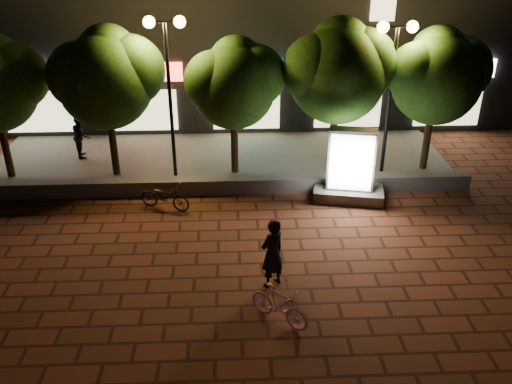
{
  "coord_description": "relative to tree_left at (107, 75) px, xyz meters",
  "views": [
    {
      "loc": [
        0.45,
        -11.58,
        8.02
      ],
      "look_at": [
        1.04,
        1.5,
        1.27
      ],
      "focal_mm": 38.49,
      "sensor_mm": 36.0,
      "label": 1
    }
  ],
  "objects": [
    {
      "name": "retaining_wall",
      "position": [
        3.45,
        -1.46,
        -3.19
      ],
      "size": [
        16.0,
        0.45,
        0.5
      ],
      "primitive_type": "cube",
      "color": "#64615D",
      "rests_on": "ground"
    },
    {
      "name": "tree_left",
      "position": [
        0.0,
        0.0,
        0.0
      ],
      "size": [
        3.6,
        3.0,
        4.89
      ],
      "color": "black",
      "rests_on": "sidewalk"
    },
    {
      "name": "scooter_pink",
      "position": [
        4.82,
        -7.7,
        -3.0
      ],
      "size": [
        1.4,
        1.29,
        0.89
      ],
      "primitive_type": "imported",
      "rotation": [
        0.0,
        0.0,
        0.86
      ],
      "color": "#C97B97",
      "rests_on": "ground"
    },
    {
      "name": "rider",
      "position": [
        4.76,
        -6.36,
        -2.55
      ],
      "size": [
        0.78,
        0.73,
        1.78
      ],
      "primitive_type": "imported",
      "rotation": [
        0.0,
        0.0,
        3.77
      ],
      "color": "black",
      "rests_on": "ground"
    },
    {
      "name": "sidewalk",
      "position": [
        3.45,
        1.04,
        -3.4
      ],
      "size": [
        16.0,
        5.0,
        0.08
      ],
      "primitive_type": "cube",
      "color": "#64615D",
      "rests_on": "ground"
    },
    {
      "name": "street_lamp_right",
      "position": [
        8.95,
        -0.26,
        0.45
      ],
      "size": [
        1.26,
        0.36,
        4.98
      ],
      "color": "black",
      "rests_on": "sidewalk"
    },
    {
      "name": "ground",
      "position": [
        3.45,
        -5.46,
        -3.44
      ],
      "size": [
        80.0,
        80.0,
        0.0
      ],
      "primitive_type": "plane",
      "color": "brown",
      "rests_on": "ground"
    },
    {
      "name": "tree_mid",
      "position": [
        4.0,
        -0.0,
        -0.23
      ],
      "size": [
        3.24,
        2.7,
        4.5
      ],
      "color": "black",
      "rests_on": "sidewalk"
    },
    {
      "name": "ad_kiosk",
      "position": [
        7.44,
        -2.06,
        -2.52
      ],
      "size": [
        2.29,
        1.47,
        2.3
      ],
      "color": "#64615D",
      "rests_on": "ground"
    },
    {
      "name": "street_lamp_left",
      "position": [
        1.95,
        -0.26,
        0.58
      ],
      "size": [
        1.26,
        0.36,
        5.18
      ],
      "color": "black",
      "rests_on": "sidewalk"
    },
    {
      "name": "scooter_parked",
      "position": [
        1.83,
        -2.46,
        -3.03
      ],
      "size": [
        1.66,
        1.05,
        0.82
      ],
      "primitive_type": "imported",
      "rotation": [
        0.0,
        0.0,
        1.22
      ],
      "color": "black",
      "rests_on": "ground"
    },
    {
      "name": "pedestrian",
      "position": [
        -1.5,
        1.5,
        -2.58
      ],
      "size": [
        0.77,
        0.89,
        1.57
      ],
      "primitive_type": "imported",
      "rotation": [
        0.0,
        0.0,
        1.82
      ],
      "color": "black",
      "rests_on": "sidewalk"
    },
    {
      "name": "tree_far_right",
      "position": [
        10.5,
        -0.0,
        -0.08
      ],
      "size": [
        3.48,
        2.9,
        4.76
      ],
      "color": "black",
      "rests_on": "sidewalk"
    },
    {
      "name": "tree_right",
      "position": [
        7.3,
        0.0,
        0.12
      ],
      "size": [
        3.72,
        3.1,
        5.07
      ],
      "color": "black",
      "rests_on": "sidewalk"
    }
  ]
}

